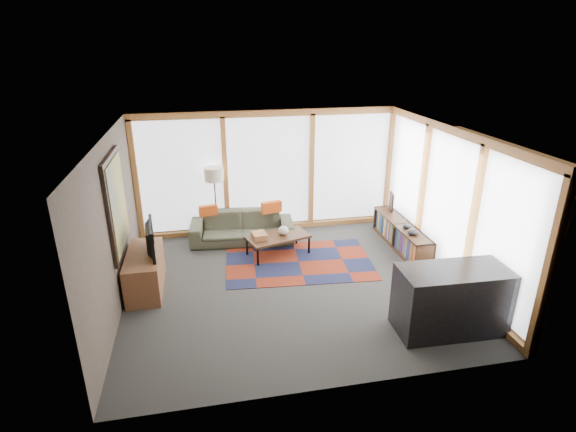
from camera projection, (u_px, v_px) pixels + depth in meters
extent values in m
plane|color=#333330|center=(293.00, 284.00, 7.68)|extent=(5.50, 5.50, 0.00)
cube|color=#41362F|center=(113.00, 226.00, 6.71)|extent=(0.04, 5.00, 2.60)
cube|color=#41362F|center=(340.00, 294.00, 4.93)|extent=(5.50, 0.04, 2.60)
cube|color=silver|center=(293.00, 133.00, 6.73)|extent=(5.50, 5.00, 0.04)
cube|color=white|center=(269.00, 172.00, 9.46)|extent=(5.30, 0.02, 2.35)
cube|color=white|center=(448.00, 202.00, 7.70)|extent=(0.02, 4.80, 2.35)
cube|color=black|center=(116.00, 204.00, 6.90)|extent=(0.05, 1.35, 1.55)
cube|color=gold|center=(118.00, 204.00, 6.90)|extent=(0.02, 1.20, 1.40)
cube|color=maroon|center=(299.00, 262.00, 8.44)|extent=(2.83, 1.94, 0.01)
imported|color=#36392B|center=(242.00, 227.00, 9.22)|extent=(2.16, 1.03, 0.61)
cube|color=#C34613|center=(208.00, 210.00, 8.99)|extent=(0.38, 0.17, 0.20)
cube|color=#C34613|center=(272.00, 207.00, 9.13)|extent=(0.43, 0.22, 0.23)
cube|color=#925B33|center=(259.00, 236.00, 8.50)|extent=(0.29, 0.35, 0.10)
ellipsoid|color=beige|center=(283.00, 231.00, 8.63)|extent=(0.25, 0.25, 0.18)
ellipsoid|color=black|center=(413.00, 232.00, 8.35)|extent=(0.25, 0.25, 0.11)
ellipsoid|color=black|center=(407.00, 226.00, 8.63)|extent=(0.18, 0.18, 0.08)
cube|color=black|center=(391.00, 202.00, 9.48)|extent=(0.10, 0.30, 0.39)
cube|color=brown|center=(145.00, 272.00, 7.43)|extent=(0.54, 1.30, 0.65)
imported|color=black|center=(146.00, 239.00, 7.23)|extent=(0.21, 0.91, 0.52)
cube|color=black|center=(451.00, 300.00, 6.33)|extent=(1.54, 0.75, 0.96)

